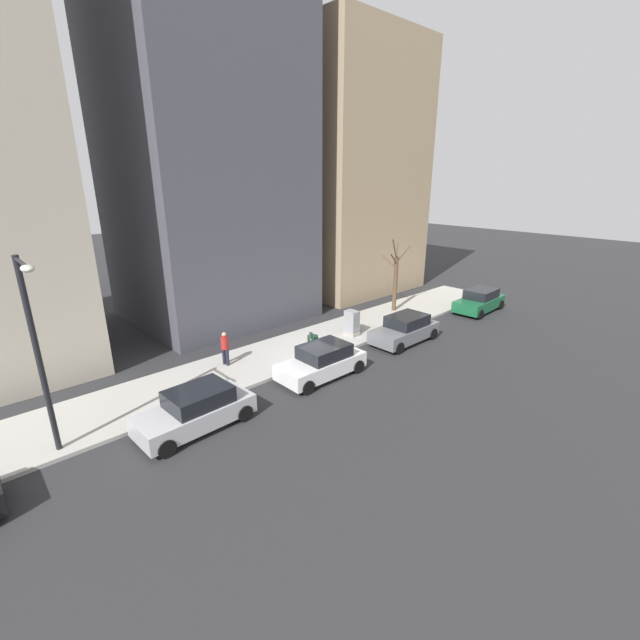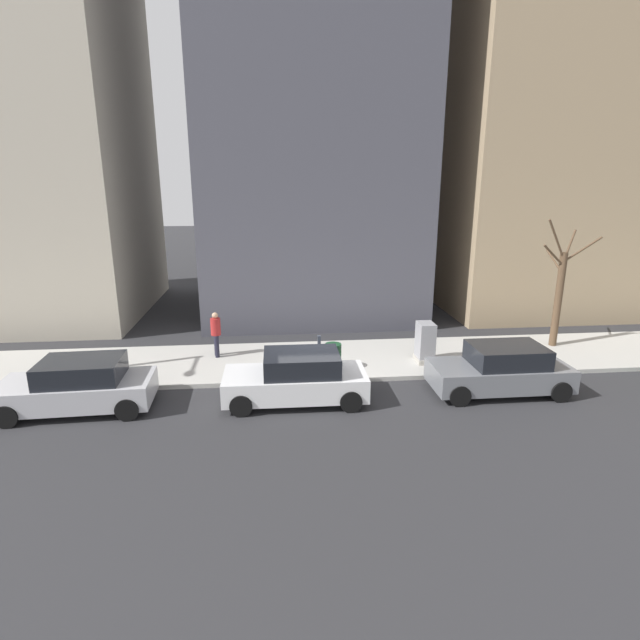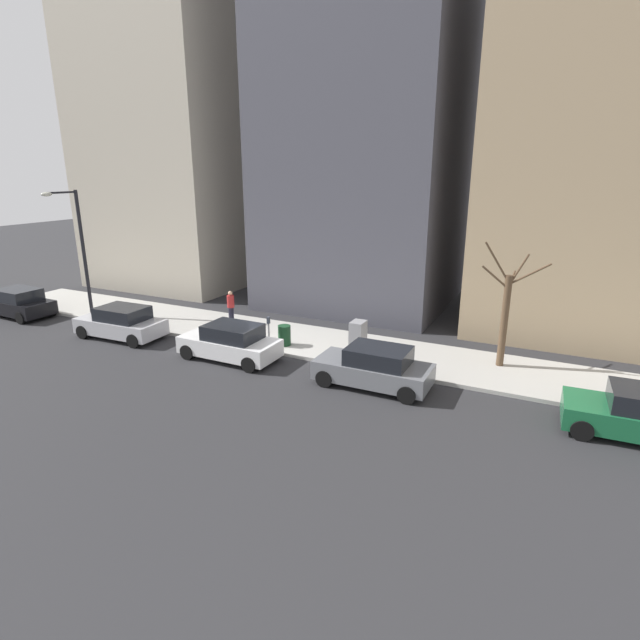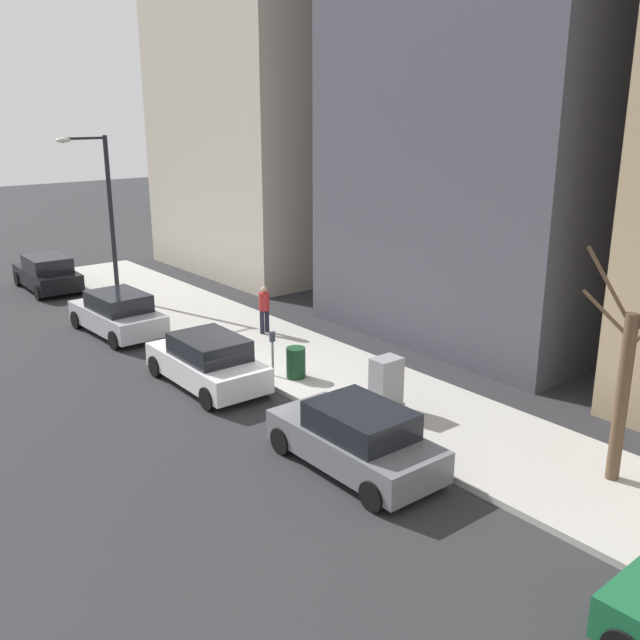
{
  "view_description": "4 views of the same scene",
  "coord_description": "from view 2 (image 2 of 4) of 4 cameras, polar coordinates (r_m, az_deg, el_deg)",
  "views": [
    {
      "loc": [
        -14.28,
        12.95,
        8.8
      ],
      "look_at": [
        1.54,
        -1.71,
        1.49
      ],
      "focal_mm": 24.0,
      "sensor_mm": 36.0,
      "label": 1
    },
    {
      "loc": [
        -14.99,
        1.41,
        6.38
      ],
      "look_at": [
        1.58,
        -0.23,
        1.72
      ],
      "focal_mm": 28.0,
      "sensor_mm": 36.0,
      "label": 2
    },
    {
      "loc": [
        -17.17,
        -11.2,
        7.64
      ],
      "look_at": [
        1.79,
        -1.93,
        1.24
      ],
      "focal_mm": 28.0,
      "sensor_mm": 36.0,
      "label": 3
    },
    {
      "loc": [
        -10.7,
        -16.16,
        7.72
      ],
      "look_at": [
        1.83,
        -0.57,
        1.7
      ],
      "focal_mm": 40.0,
      "sensor_mm": 36.0,
      "label": 4
    }
  ],
  "objects": [
    {
      "name": "trash_bin",
      "position": [
        17.03,
        1.51,
        -4.19
      ],
      "size": [
        0.56,
        0.56,
        0.9
      ],
      "primitive_type": "cylinder",
      "color": "#14381E",
      "rests_on": "sidewalk"
    },
    {
      "name": "pedestrian_near_meter",
      "position": [
        18.49,
        -11.81,
        -1.32
      ],
      "size": [
        0.4,
        0.36,
        1.66
      ],
      "rotation": [
        0.0,
        0.0,
        3.33
      ],
      "color": "#1E1E2D",
      "rests_on": "sidewalk"
    },
    {
      "name": "parked_car_grey",
      "position": [
        16.47,
        19.97,
        -5.38
      ],
      "size": [
        1.94,
        4.21,
        1.52
      ],
      "rotation": [
        0.0,
        0.0,
        -0.0
      ],
      "color": "slate",
      "rests_on": "ground"
    },
    {
      "name": "utility_box",
      "position": [
        18.02,
        11.93,
        -2.58
      ],
      "size": [
        0.83,
        0.61,
        1.43
      ],
      "color": "#A8A399",
      "rests_on": "sidewalk"
    },
    {
      "name": "office_tower_right",
      "position": [
        28.74,
        -32.54,
        26.21
      ],
      "size": [
        10.24,
        10.24,
        25.47
      ],
      "primitive_type": "cube",
      "color": "#BCB29E",
      "rests_on": "ground"
    },
    {
      "name": "bare_tree",
      "position": [
        21.13,
        25.64,
        2.82
      ],
      "size": [
        1.71,
        2.42,
        4.91
      ],
      "color": "brown",
      "rests_on": "sidewalk"
    },
    {
      "name": "sidewalk",
      "position": [
        18.18,
        -0.87,
        -4.64
      ],
      "size": [
        4.0,
        36.0,
        0.15
      ],
      "primitive_type": "cube",
      "color": "#B2AFA8",
      "rests_on": "ground"
    },
    {
      "name": "office_tower_left",
      "position": [
        29.05,
        23.97,
        19.84
      ],
      "size": [
        9.97,
        9.97,
        18.27
      ],
      "primitive_type": "cube",
      "color": "tan",
      "rests_on": "ground"
    },
    {
      "name": "parked_car_white",
      "position": [
        14.88,
        -2.66,
        -6.66
      ],
      "size": [
        1.96,
        4.22,
        1.52
      ],
      "rotation": [
        0.0,
        0.0,
        -0.01
      ],
      "color": "white",
      "rests_on": "ground"
    },
    {
      "name": "office_block_center",
      "position": [
        26.49,
        -1.36,
        30.89
      ],
      "size": [
        9.99,
        9.99,
        26.69
      ],
      "primitive_type": "cube",
      "color": "#4C4C56",
      "rests_on": "ground"
    },
    {
      "name": "ground_plane",
      "position": [
        16.35,
        -0.27,
        -7.31
      ],
      "size": [
        120.0,
        120.0,
        0.0
      ],
      "primitive_type": "plane",
      "color": "#2B2B2D"
    },
    {
      "name": "parked_car_silver",
      "position": [
        15.89,
        -25.93,
        -6.82
      ],
      "size": [
        2.06,
        4.27,
        1.52
      ],
      "rotation": [
        0.0,
        0.0,
        0.04
      ],
      "color": "#B7B7BC",
      "rests_on": "ground"
    },
    {
      "name": "parking_meter",
      "position": [
        16.43,
        -0.1,
        -3.55
      ],
      "size": [
        0.14,
        0.1,
        1.35
      ],
      "color": "slate",
      "rests_on": "sidewalk"
    }
  ]
}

